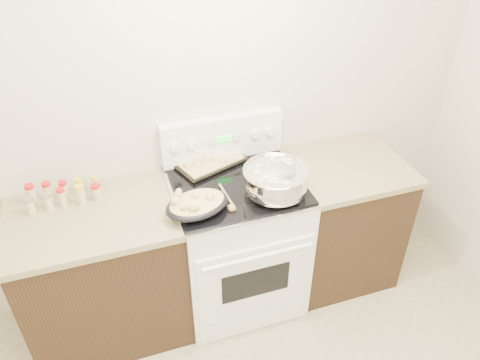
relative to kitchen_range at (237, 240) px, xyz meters
name	(u,v)px	position (x,y,z in m)	size (l,w,h in m)	color
room_shell	(284,287)	(-0.35, -1.42, 1.21)	(4.10, 3.60, 2.75)	beige
counter_left	(105,273)	(-0.83, 0.01, -0.03)	(0.93, 0.67, 0.92)	black
counter_right	(338,219)	(0.73, 0.01, -0.03)	(0.73, 0.67, 0.92)	black
kitchen_range	(237,240)	(0.00, 0.00, 0.00)	(0.78, 0.73, 1.22)	white
mixing_bowl	(276,182)	(0.17, -0.17, 0.54)	(0.37, 0.37, 0.21)	silver
roasting_pan	(197,204)	(-0.28, -0.18, 0.50)	(0.40, 0.32, 0.11)	black
baking_sheet	(208,161)	(-0.11, 0.25, 0.47)	(0.49, 0.42, 0.06)	black
wooden_spoon	(230,204)	(-0.10, -0.19, 0.46)	(0.04, 0.26, 0.04)	tan
blue_ladle	(285,188)	(0.23, -0.17, 0.48)	(0.16, 0.23, 0.09)	#91C0D9
spice_jars	(63,194)	(-0.96, 0.16, 0.49)	(0.40, 0.15, 0.13)	#BFB28C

